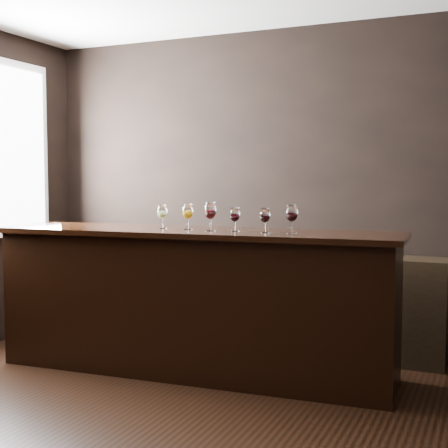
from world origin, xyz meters
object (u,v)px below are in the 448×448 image
at_px(glass_red_a, 210,211).
at_px(glass_red_d, 292,214).
at_px(glass_white, 162,212).
at_px(bar_counter, 194,304).
at_px(glass_amber, 188,212).
at_px(glass_red_c, 265,216).
at_px(glass_red_b, 235,215).
at_px(back_bar_shelf, 303,302).

height_order(glass_red_a, glass_red_d, glass_red_a).
height_order(glass_white, glass_red_a, glass_red_a).
bearing_deg(bar_counter, glass_amber, 158.41).
bearing_deg(glass_red_d, glass_red_c, -173.19).
distance_m(bar_counter, glass_red_b, 0.77).
xyz_separation_m(back_bar_shelf, glass_red_b, (-0.25, -0.92, 0.79)).
bearing_deg(glass_white, glass_red_a, -6.80).
distance_m(glass_red_b, glass_red_c, 0.23).
bearing_deg(back_bar_shelf, glass_red_c, -90.97).
relative_size(glass_white, glass_red_d, 0.91).
bearing_deg(glass_red_a, bar_counter, 166.64).
relative_size(bar_counter, glass_red_d, 14.78).
distance_m(bar_counter, glass_red_a, 0.73).
distance_m(glass_amber, glass_red_a, 0.22).
bearing_deg(glass_red_b, glass_red_a, -174.48).
bearing_deg(back_bar_shelf, glass_amber, -126.64).
bearing_deg(back_bar_shelf, glass_red_a, -115.06).
distance_m(glass_red_a, glass_red_d, 0.62).
height_order(glass_red_b, glass_red_c, same).
height_order(bar_counter, glass_white, glass_white).
bearing_deg(glass_red_a, back_bar_shelf, 64.94).
xyz_separation_m(glass_red_b, glass_red_d, (0.43, 0.02, 0.02)).
bearing_deg(glass_red_c, glass_red_b, -179.62).
xyz_separation_m(glass_red_a, glass_red_d, (0.61, 0.04, -0.01)).
distance_m(glass_amber, glass_red_c, 0.64).
bearing_deg(glass_amber, bar_counter, -18.14).
xyz_separation_m(glass_amber, glass_red_a, (0.22, -0.06, 0.01)).
bearing_deg(bar_counter, glass_white, 173.49).
height_order(glass_red_a, glass_red_c, glass_red_a).
height_order(bar_counter, glass_amber, glass_amber).
distance_m(glass_red_a, glass_red_b, 0.19).
bearing_deg(glass_amber, glass_red_a, -14.72).
height_order(back_bar_shelf, glass_red_b, glass_red_b).
height_order(glass_amber, glass_red_c, glass_amber).
relative_size(back_bar_shelf, glass_red_b, 13.30).
relative_size(bar_counter, glass_red_b, 17.03).
bearing_deg(glass_red_c, bar_counter, 178.30).
relative_size(glass_white, glass_red_b, 1.05).
height_order(glass_white, glass_red_c, glass_white).
distance_m(back_bar_shelf, glass_red_d, 1.22).
distance_m(bar_counter, glass_red_d, 1.04).
xyz_separation_m(back_bar_shelf, glass_amber, (-0.65, -0.88, 0.80)).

